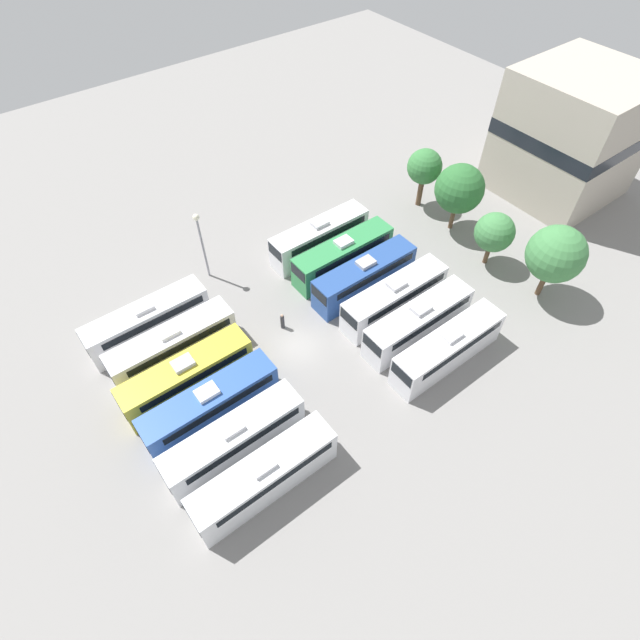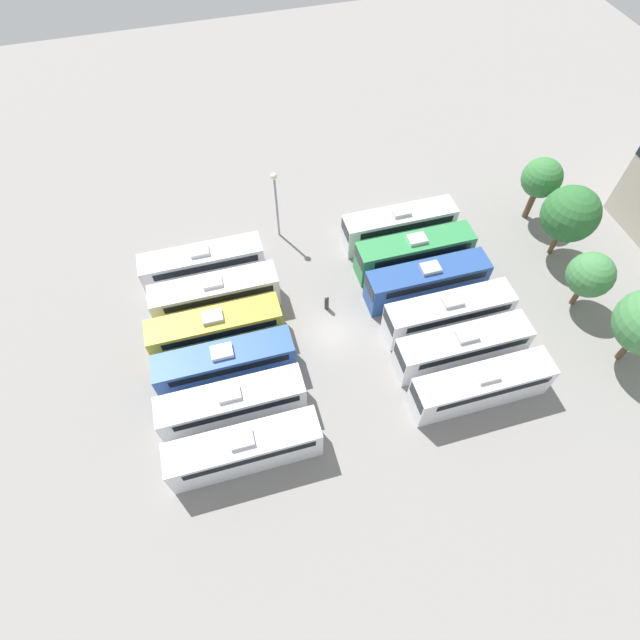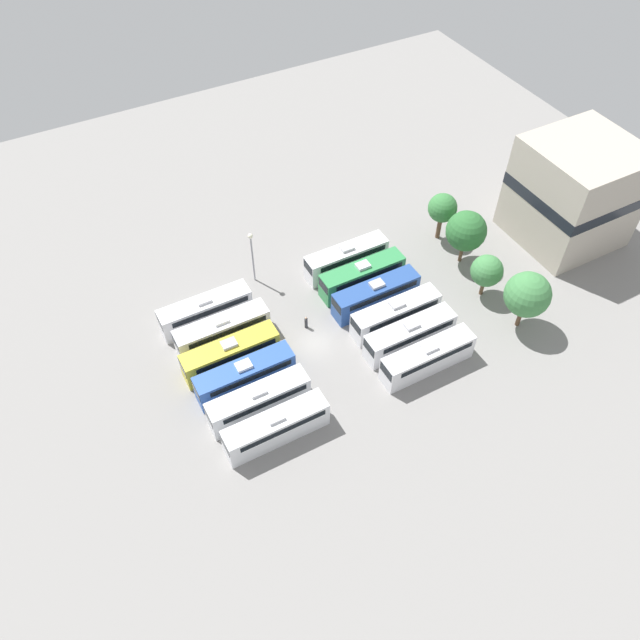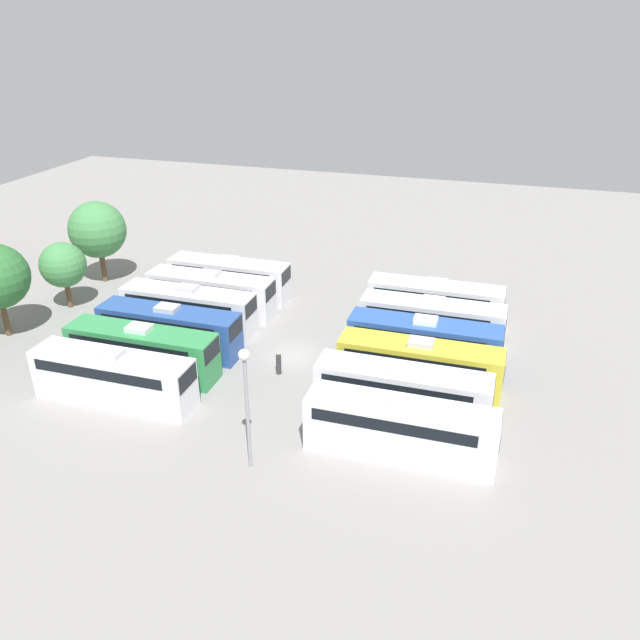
% 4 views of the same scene
% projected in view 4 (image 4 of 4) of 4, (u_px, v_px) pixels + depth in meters
% --- Properties ---
extents(ground_plane, '(116.22, 116.22, 0.00)m').
position_uv_depth(ground_plane, '(294.00, 356.00, 45.29)').
color(ground_plane, gray).
extents(bus_0, '(2.50, 10.59, 3.64)m').
position_uv_depth(bus_0, '(400.00, 427.00, 34.46)').
color(bus_0, white).
rests_on(bus_0, ground_plane).
extents(bus_1, '(2.50, 10.59, 3.64)m').
position_uv_depth(bus_1, '(402.00, 391.00, 37.75)').
color(bus_1, silver).
rests_on(bus_1, ground_plane).
extents(bus_2, '(2.50, 10.59, 3.64)m').
position_uv_depth(bus_2, '(419.00, 365.00, 40.60)').
color(bus_2, gold).
rests_on(bus_2, ground_plane).
extents(bus_3, '(2.50, 10.59, 3.64)m').
position_uv_depth(bus_3, '(423.00, 342.00, 43.53)').
color(bus_3, '#2D56A8').
rests_on(bus_3, ground_plane).
extents(bus_4, '(2.50, 10.59, 3.64)m').
position_uv_depth(bus_4, '(431.00, 321.00, 46.53)').
color(bus_4, silver).
rests_on(bus_4, ground_plane).
extents(bus_5, '(2.50, 10.59, 3.64)m').
position_uv_depth(bus_5, '(435.00, 301.00, 49.65)').
color(bus_5, silver).
rests_on(bus_5, ground_plane).
extents(bus_6, '(2.50, 10.59, 3.64)m').
position_uv_depth(bus_6, '(113.00, 376.00, 39.36)').
color(bus_6, white).
rests_on(bus_6, ground_plane).
extents(bus_7, '(2.50, 10.59, 3.64)m').
position_uv_depth(bus_7, '(142.00, 350.00, 42.45)').
color(bus_7, '#338C4C').
rests_on(bus_7, ground_plane).
extents(bus_8, '(2.50, 10.59, 3.64)m').
position_uv_depth(bus_8, '(169.00, 329.00, 45.31)').
color(bus_8, '#284C93').
rests_on(bus_8, ground_plane).
extents(bus_9, '(2.50, 10.59, 3.64)m').
position_uv_depth(bus_9, '(188.00, 308.00, 48.54)').
color(bus_9, silver).
rests_on(bus_9, ground_plane).
extents(bus_10, '(2.50, 10.59, 3.64)m').
position_uv_depth(bus_10, '(211.00, 292.00, 51.30)').
color(bus_10, silver).
rests_on(bus_10, ground_plane).
extents(bus_11, '(2.50, 10.59, 3.64)m').
position_uv_depth(bus_11, '(229.00, 277.00, 54.27)').
color(bus_11, silver).
rests_on(bus_11, ground_plane).
extents(worker_person, '(0.36, 0.36, 1.69)m').
position_uv_depth(worker_person, '(279.00, 364.00, 42.80)').
color(worker_person, '#333338').
rests_on(worker_person, ground_plane).
extents(light_pole, '(0.60, 0.60, 7.32)m').
position_uv_depth(light_pole, '(246.00, 389.00, 32.05)').
color(light_pole, gray).
rests_on(light_pole, ground_plane).
extents(tree_2, '(3.76, 3.76, 5.68)m').
position_uv_depth(tree_2, '(63.00, 265.00, 51.44)').
color(tree_2, brown).
rests_on(tree_2, ground_plane).
extents(tree_3, '(5.10, 5.10, 7.51)m').
position_uv_depth(tree_3, '(97.00, 230.00, 56.16)').
color(tree_3, brown).
rests_on(tree_3, ground_plane).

